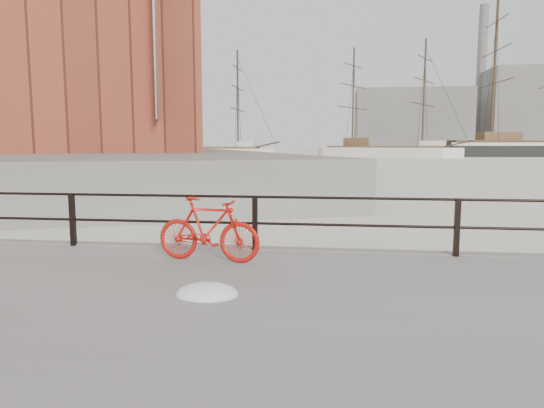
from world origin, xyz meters
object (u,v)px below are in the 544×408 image
(schooner_mid, at_px, (385,157))
(workboat_near, at_px, (60,169))
(schooner_left, at_px, (206,157))
(workboat_far, at_px, (125,163))
(bicycle, at_px, (208,229))

(schooner_mid, xyz_separation_m, workboat_near, (-33.98, -49.48, 0.00))
(schooner_left, xyz_separation_m, workboat_far, (-3.50, -25.38, 0.00))
(schooner_mid, relative_size, schooner_left, 1.18)
(bicycle, height_order, workboat_far, workboat_far)
(schooner_mid, relative_size, workboat_near, 2.31)
(bicycle, relative_size, schooner_mid, 0.06)
(workboat_near, relative_size, workboat_far, 1.23)
(bicycle, relative_size, workboat_near, 0.14)
(schooner_mid, height_order, schooner_left, schooner_mid)
(workboat_far, bearing_deg, bicycle, -82.99)
(bicycle, distance_m, workboat_near, 40.61)
(schooner_left, distance_m, workboat_far, 25.62)
(workboat_near, bearing_deg, workboat_far, 48.76)
(bicycle, xyz_separation_m, workboat_far, (-23.57, 49.37, -0.88))
(bicycle, xyz_separation_m, workboat_near, (-22.71, 33.66, -0.88))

